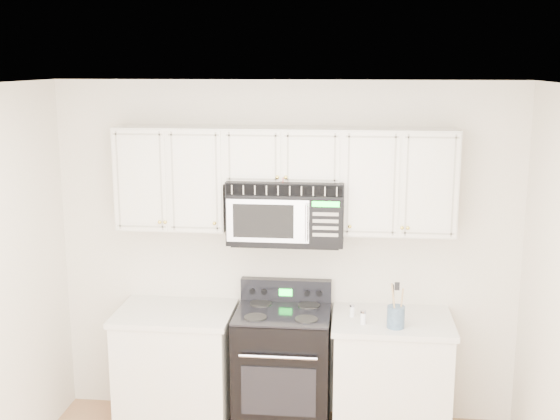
# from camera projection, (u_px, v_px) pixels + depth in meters

# --- Properties ---
(room) EXTENTS (3.51, 3.51, 2.61)m
(room) POSITION_uv_depth(u_px,v_px,m) (254.00, 342.00, 3.64)
(room) COLOR #A56C4D
(room) RESTS_ON ground
(base_cabinet_left) EXTENTS (0.86, 0.65, 0.92)m
(base_cabinet_left) POSITION_uv_depth(u_px,v_px,m) (177.00, 372.00, 5.30)
(base_cabinet_left) COLOR beige
(base_cabinet_left) RESTS_ON ground
(base_cabinet_right) EXTENTS (0.86, 0.65, 0.92)m
(base_cabinet_right) POSITION_uv_depth(u_px,v_px,m) (390.00, 382.00, 5.14)
(base_cabinet_right) COLOR beige
(base_cabinet_right) RESTS_ON ground
(range) EXTENTS (0.69, 0.63, 1.10)m
(range) POSITION_uv_depth(u_px,v_px,m) (283.00, 369.00, 5.23)
(range) COLOR black
(range) RESTS_ON ground
(upper_cabinets) EXTENTS (2.44, 0.37, 0.75)m
(upper_cabinets) POSITION_uv_depth(u_px,v_px,m) (284.00, 174.00, 5.05)
(upper_cabinets) COLOR beige
(upper_cabinets) RESTS_ON ground
(microwave) EXTENTS (0.83, 0.46, 0.46)m
(microwave) POSITION_uv_depth(u_px,v_px,m) (287.00, 210.00, 5.06)
(microwave) COLOR black
(microwave) RESTS_ON ground
(utensil_crock) EXTENTS (0.12, 0.12, 0.33)m
(utensil_crock) POSITION_uv_depth(u_px,v_px,m) (396.00, 316.00, 4.85)
(utensil_crock) COLOR slate
(utensil_crock) RESTS_ON base_cabinet_right
(shaker_salt) EXTENTS (0.04, 0.04, 0.09)m
(shaker_salt) POSITION_uv_depth(u_px,v_px,m) (352.00, 311.00, 5.07)
(shaker_salt) COLOR white
(shaker_salt) RESTS_ON base_cabinet_right
(shaker_pepper) EXTENTS (0.04, 0.04, 0.10)m
(shaker_pepper) POSITION_uv_depth(u_px,v_px,m) (363.00, 317.00, 4.92)
(shaker_pepper) COLOR white
(shaker_pepper) RESTS_ON base_cabinet_right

